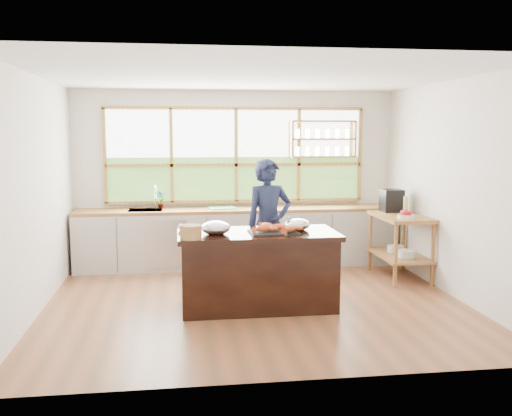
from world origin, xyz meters
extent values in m
plane|color=brown|center=(0.00, 0.00, 0.00)|extent=(5.00, 5.00, 0.00)
cube|color=silver|center=(0.00, 2.25, 1.35)|extent=(5.00, 0.02, 2.70)
cube|color=silver|center=(0.00, -2.25, 1.35)|extent=(5.00, 0.02, 2.70)
cube|color=silver|center=(-2.50, 0.00, 1.35)|extent=(0.02, 4.50, 2.70)
cube|color=silver|center=(2.50, 0.00, 1.35)|extent=(0.02, 4.50, 2.70)
cube|color=silver|center=(0.00, 0.00, 2.70)|extent=(5.00, 4.50, 0.02)
cube|color=#AD7D3C|center=(0.00, 2.22, 1.70)|extent=(4.05, 0.06, 1.50)
cube|color=white|center=(0.00, 2.24, 2.05)|extent=(3.98, 0.01, 0.75)
cube|color=#32591E|center=(0.00, 2.24, 1.32)|extent=(3.98, 0.01, 0.70)
cube|color=#AD7D3C|center=(1.35, 2.11, 2.23)|extent=(1.00, 0.28, 0.03)
cube|color=#AD7D3C|center=(1.35, 2.11, 1.95)|extent=(1.00, 0.28, 0.03)
cube|color=#AD7D3C|center=(1.35, 2.11, 1.67)|extent=(1.00, 0.28, 0.03)
cube|color=#AD7D3C|center=(0.85, 2.11, 1.95)|extent=(0.03, 0.28, 0.55)
cube|color=#AD7D3C|center=(1.85, 2.11, 1.95)|extent=(0.03, 0.28, 0.55)
cube|color=#B3AFA9|center=(0.00, 1.94, 0.42)|extent=(4.90, 0.62, 0.85)
cube|color=#B9BDC1|center=(-1.10, 1.62, 0.43)|extent=(0.60, 0.01, 0.72)
cube|color=olive|center=(0.00, 1.94, 0.88)|extent=(4.90, 0.62, 0.05)
cube|color=#B9BDC1|center=(-1.40, 1.94, 0.82)|extent=(0.50, 0.42, 0.16)
cube|color=olive|center=(2.45, 0.40, 0.45)|extent=(0.04, 0.04, 0.90)
cube|color=olive|center=(2.45, 1.40, 0.45)|extent=(0.04, 0.04, 0.90)
cube|color=olive|center=(1.93, 0.40, 0.45)|extent=(0.04, 0.04, 0.90)
cube|color=olive|center=(1.93, 1.40, 0.45)|extent=(0.04, 0.04, 0.90)
cube|color=olive|center=(2.19, 0.90, 0.32)|extent=(0.62, 1.10, 0.03)
cube|color=olive|center=(2.19, 0.90, 0.88)|extent=(0.62, 1.10, 0.05)
cylinder|color=silver|center=(2.19, 0.65, 0.39)|extent=(0.24, 0.24, 0.11)
cylinder|color=silver|center=(2.19, 1.05, 0.38)|extent=(0.24, 0.24, 0.09)
cube|color=black|center=(0.00, -0.20, 0.42)|extent=(1.77, 0.82, 0.84)
cube|color=black|center=(0.00, -0.20, 0.87)|extent=(1.85, 0.90, 0.06)
imported|color=#171D37|center=(0.25, 0.57, 0.86)|extent=(0.71, 0.55, 1.72)
imported|color=slate|center=(-1.18, 2.00, 1.04)|extent=(0.17, 0.14, 0.29)
cube|color=green|center=(-0.25, 1.94, 0.91)|extent=(0.44, 0.36, 0.01)
cube|color=black|center=(2.19, 1.27, 1.06)|extent=(0.29, 0.31, 0.33)
cylinder|color=#AAAD51|center=(2.24, 0.86, 1.03)|extent=(0.08, 0.08, 0.27)
cylinder|color=silver|center=(2.14, 0.59, 0.93)|extent=(0.24, 0.24, 0.05)
sphere|color=red|center=(2.19, 0.59, 0.97)|extent=(0.07, 0.07, 0.07)
sphere|color=red|center=(2.16, 0.64, 0.97)|extent=(0.07, 0.07, 0.07)
sphere|color=red|center=(2.10, 0.62, 0.97)|extent=(0.07, 0.07, 0.07)
sphere|color=red|center=(2.10, 0.56, 0.97)|extent=(0.07, 0.07, 0.07)
sphere|color=red|center=(2.16, 0.55, 0.97)|extent=(0.07, 0.07, 0.07)
cube|color=black|center=(0.17, -0.28, 0.91)|extent=(0.57, 0.43, 0.02)
ellipsoid|color=#CD5F21|center=(0.05, -0.33, 0.96)|extent=(0.23, 0.15, 0.08)
ellipsoid|color=#CD5F21|center=(0.25, -0.26, 0.96)|extent=(0.23, 0.14, 0.08)
ellipsoid|color=#CD5F21|center=(0.35, -0.38, 0.96)|extent=(0.21, 0.21, 0.08)
ellipsoid|color=#CD5F21|center=(0.12, -0.16, 0.96)|extent=(0.18, 0.23, 0.08)
ellipsoid|color=#B9BDC1|center=(-0.49, -0.26, 0.97)|extent=(0.33, 0.33, 0.16)
ellipsoid|color=#B9BDC1|center=(0.50, -0.09, 0.96)|extent=(0.29, 0.29, 0.14)
cylinder|color=white|center=(0.28, -0.53, 0.90)|extent=(0.06, 0.06, 0.01)
cylinder|color=white|center=(0.28, -0.53, 0.97)|extent=(0.01, 0.01, 0.13)
ellipsoid|color=white|center=(0.28, -0.53, 1.07)|extent=(0.08, 0.08, 0.10)
cylinder|color=#A68248|center=(-0.78, -0.53, 0.98)|extent=(0.24, 0.24, 0.15)
cylinder|color=white|center=(-0.83, -0.09, 0.94)|extent=(0.19, 0.31, 0.08)
camera|label=1|loc=(-0.91, -6.67, 2.04)|focal=40.00mm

